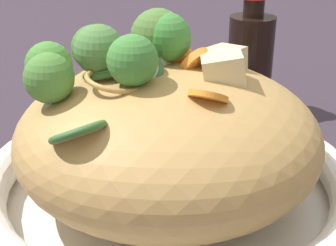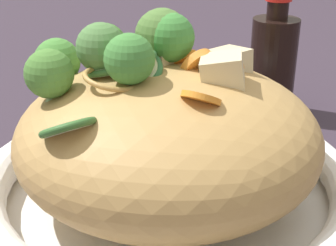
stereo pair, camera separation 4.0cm
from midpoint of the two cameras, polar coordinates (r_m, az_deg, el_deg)
name	(u,v)px [view 1 (the left image)]	position (r m, az deg, el deg)	size (l,w,h in m)	color
ground_plane	(168,216)	(0.45, -2.61, -10.76)	(3.00, 3.00, 0.00)	#312733
serving_bowl	(168,190)	(0.44, -2.68, -7.84)	(0.33, 0.33, 0.05)	white
noodle_heap	(168,135)	(0.41, -2.85, -1.49)	(0.25, 0.25, 0.12)	tan
broccoli_florets	(110,53)	(0.41, -9.48, 7.94)	(0.15, 0.16, 0.08)	#9CB678
carrot_coins	(179,68)	(0.40, -1.62, 6.27)	(0.13, 0.17, 0.04)	orange
zucchini_slices	(118,83)	(0.38, -8.89, 4.49)	(0.10, 0.13, 0.05)	beige
chicken_chunks	(197,61)	(0.40, 0.53, 7.13)	(0.10, 0.09, 0.03)	beige
soy_sauce_bottle	(250,60)	(0.65, 7.69, 7.19)	(0.06, 0.06, 0.16)	black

